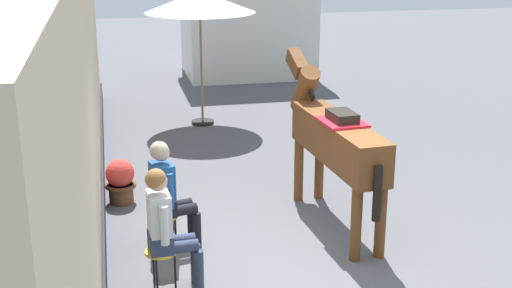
% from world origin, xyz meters
% --- Properties ---
extents(ground_plane, '(40.00, 40.00, 0.00)m').
position_xyz_m(ground_plane, '(0.00, 3.00, 0.00)').
color(ground_plane, '#56565B').
extents(pub_facade_wall, '(0.34, 14.00, 3.40)m').
position_xyz_m(pub_facade_wall, '(-2.55, 1.50, 1.54)').
color(pub_facade_wall, '#CCB793').
rests_on(pub_facade_wall, ground_plane).
extents(distant_cottage, '(3.40, 2.60, 3.50)m').
position_xyz_m(distant_cottage, '(1.40, 10.50, 1.80)').
color(distant_cottage, silver).
rests_on(distant_cottage, ground_plane).
extents(seated_visitor_near, '(0.61, 0.49, 1.39)m').
position_xyz_m(seated_visitor_near, '(-1.72, -0.43, 0.78)').
color(seated_visitor_near, gold).
rests_on(seated_visitor_near, ground_plane).
extents(seated_visitor_far, '(0.61, 0.48, 1.39)m').
position_xyz_m(seated_visitor_far, '(-1.61, 0.51, 0.78)').
color(seated_visitor_far, gold).
rests_on(seated_visitor_far, ground_plane).
extents(saddled_horse_center, '(0.60, 3.00, 2.06)m').
position_xyz_m(saddled_horse_center, '(0.55, 0.90, 1.16)').
color(saddled_horse_center, brown).
rests_on(saddled_horse_center, ground_plane).
extents(flower_planter_farthest, '(0.43, 0.43, 0.64)m').
position_xyz_m(flower_planter_farthest, '(-2.13, 2.17, 0.33)').
color(flower_planter_farthest, brown).
rests_on(flower_planter_farthest, ground_plane).
extents(cafe_parasol, '(2.10, 2.10, 2.58)m').
position_xyz_m(cafe_parasol, '(-0.44, 5.96, 2.36)').
color(cafe_parasol, black).
rests_on(cafe_parasol, ground_plane).
extents(satchel_bag, '(0.20, 0.30, 0.20)m').
position_xyz_m(satchel_bag, '(-1.58, 1.22, 0.10)').
color(satchel_bag, brown).
rests_on(satchel_bag, ground_plane).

